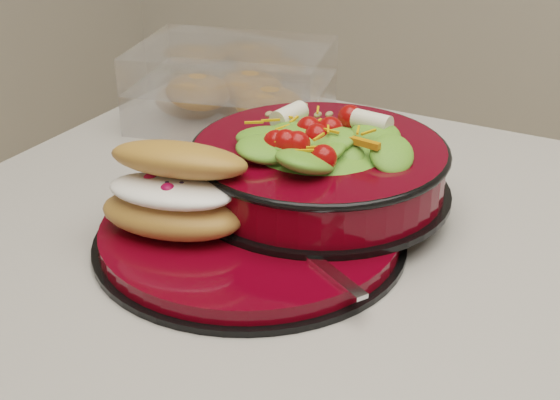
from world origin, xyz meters
The scene contains 5 objects.
dinner_plate centered at (-0.29, -0.01, 0.91)m, with size 0.28×0.28×0.02m.
salad_bowl centered at (-0.26, 0.07, 0.96)m, with size 0.25×0.25×0.10m.
croissant centered at (-0.34, -0.05, 0.96)m, with size 0.14×0.11×0.08m.
fork centered at (-0.22, -0.04, 0.92)m, with size 0.14×0.09×0.00m.
pastry_box centered at (-0.46, 0.24, 0.94)m, with size 0.26×0.22×0.09m.
Camera 1 is at (0.03, -0.54, 1.26)m, focal length 50.00 mm.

